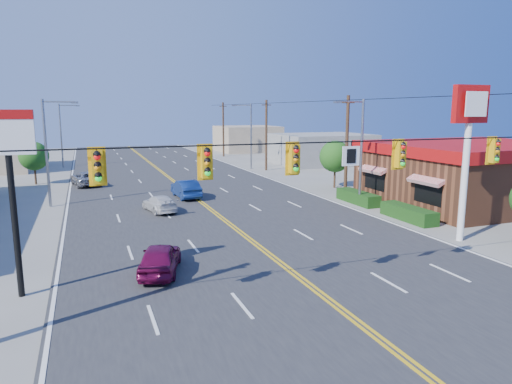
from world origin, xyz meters
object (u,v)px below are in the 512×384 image
object	(u,v)px
car_white	(160,204)
car_silver	(86,179)
car_magenta	(160,259)
car_blue	(186,189)
kfc	(472,173)
kfc_pylon	(468,132)
signal_span	(320,172)
pizza_hut_sign	(9,165)

from	to	relation	value
car_white	car_silver	bearing A→B (deg)	-81.61
car_white	car_silver	xyz separation A→B (m)	(-4.82, 14.08, 0.10)
car_magenta	car_blue	world-z (taller)	car_blue
kfc	kfc_pylon	bearing A→B (deg)	-138.05
signal_span	kfc	xyz separation A→B (m)	(20.02, 12.00, -2.51)
pizza_hut_sign	car_blue	size ratio (longest dim) A/B	1.53
signal_span	car_silver	bearing A→B (deg)	104.81
kfc_pylon	car_magenta	distance (m)	17.38
kfc	pizza_hut_sign	xyz separation A→B (m)	(-30.90, -8.00, 2.80)
car_magenta	car_blue	xyz separation A→B (m)	(4.82, 17.17, 0.06)
car_blue	signal_span	bearing A→B (deg)	88.63
signal_span	car_silver	xyz separation A→B (m)	(-8.26, 31.26, -4.21)
pizza_hut_sign	car_white	bearing A→B (deg)	60.59
kfc_pylon	pizza_hut_sign	world-z (taller)	kfc_pylon
car_silver	car_blue	bearing A→B (deg)	118.65
kfc_pylon	car_magenta	xyz separation A→B (m)	(-16.52, 0.56, -5.37)
car_silver	kfc_pylon	bearing A→B (deg)	115.18
car_magenta	car_silver	distance (m)	26.86
kfc_pylon	car_blue	xyz separation A→B (m)	(-11.70, 17.73, -5.30)
signal_span	car_silver	size ratio (longest dim) A/B	5.04
kfc	signal_span	bearing A→B (deg)	-149.06
kfc_pylon	car_silver	bearing A→B (deg)	125.41
kfc	car_silver	xyz separation A→B (m)	(-28.28, 19.26, -1.71)
signal_span	kfc_pylon	bearing A→B (deg)	19.78
pizza_hut_sign	kfc_pylon	bearing A→B (deg)	0.00
kfc_pylon	car_white	bearing A→B (deg)	137.85
car_silver	signal_span	bearing A→B (deg)	94.58
kfc_pylon	car_white	distance (m)	20.40
car_blue	car_silver	size ratio (longest dim) A/B	0.93
signal_span	car_white	xyz separation A→B (m)	(-3.45, 17.19, -4.31)
pizza_hut_sign	car_blue	xyz separation A→B (m)	(10.30, 17.73, -4.44)
signal_span	kfc_pylon	size ratio (longest dim) A/B	2.86
kfc	car_blue	xyz separation A→B (m)	(-20.60, 9.73, -1.64)
car_magenta	car_silver	world-z (taller)	car_magenta
signal_span	kfc_pylon	world-z (taller)	signal_span
kfc_pylon	pizza_hut_sign	bearing A→B (deg)	180.00
pizza_hut_sign	car_magenta	size ratio (longest dim) A/B	1.73
car_white	kfc	bearing A→B (deg)	157.05
pizza_hut_sign	car_silver	distance (m)	27.76
kfc	car_white	world-z (taller)	kfc
car_silver	pizza_hut_sign	bearing A→B (deg)	74.29
kfc_pylon	signal_span	bearing A→B (deg)	-160.22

